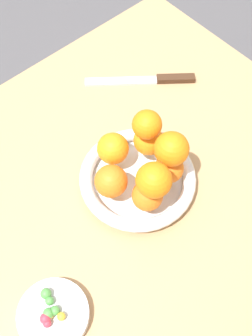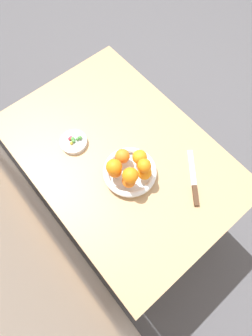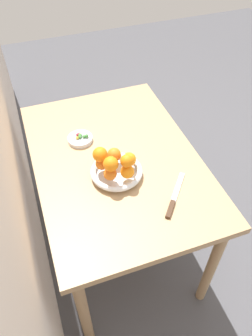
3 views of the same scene
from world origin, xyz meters
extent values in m
plane|color=#4C4C51|center=(0.00, 0.00, 0.00)|extent=(6.00, 6.00, 0.00)
cube|color=tan|center=(0.00, 0.00, 0.72)|extent=(1.10, 0.76, 0.04)
cylinder|color=tan|center=(-0.49, -0.32, 0.35)|extent=(0.05, 0.05, 0.70)
cylinder|color=tan|center=(0.49, -0.32, 0.35)|extent=(0.05, 0.05, 0.70)
cylinder|color=tan|center=(-0.49, 0.32, 0.35)|extent=(0.05, 0.05, 0.70)
cylinder|color=tan|center=(0.49, 0.32, 0.35)|extent=(0.05, 0.05, 0.70)
cylinder|color=silver|center=(-0.11, 0.03, 0.75)|extent=(0.19, 0.19, 0.01)
torus|color=silver|center=(-0.11, 0.03, 0.77)|extent=(0.23, 0.23, 0.03)
cylinder|color=silver|center=(0.17, 0.13, 0.75)|extent=(0.12, 0.12, 0.02)
sphere|color=orange|center=(-0.15, 0.07, 0.81)|extent=(0.06, 0.06, 0.06)
sphere|color=orange|center=(-0.16, 0.00, 0.81)|extent=(0.06, 0.06, 0.06)
sphere|color=orange|center=(-0.10, -0.03, 0.81)|extent=(0.06, 0.06, 0.06)
sphere|color=orange|center=(-0.05, 0.02, 0.81)|extent=(0.06, 0.06, 0.06)
sphere|color=orange|center=(-0.08, 0.09, 0.81)|extent=(0.06, 0.06, 0.06)
sphere|color=orange|center=(-0.15, 0.07, 0.87)|extent=(0.06, 0.06, 0.06)
sphere|color=orange|center=(-0.16, 0.00, 0.87)|extent=(0.06, 0.06, 0.06)
sphere|color=orange|center=(-0.08, 0.09, 0.87)|extent=(0.06, 0.06, 0.06)
sphere|color=#4C9947|center=(0.16, 0.10, 0.77)|extent=(0.02, 0.02, 0.02)
sphere|color=#4C9947|center=(0.18, 0.13, 0.77)|extent=(0.02, 0.02, 0.02)
sphere|color=#C6384C|center=(0.19, 0.13, 0.77)|extent=(0.02, 0.02, 0.02)
sphere|color=#4C9947|center=(0.17, 0.11, 0.77)|extent=(0.02, 0.02, 0.02)
sphere|color=gold|center=(0.17, 0.14, 0.77)|extent=(0.01, 0.01, 0.01)
sphere|color=#C6384C|center=(0.19, 0.14, 0.77)|extent=(0.01, 0.01, 0.01)
sphere|color=gold|center=(0.18, 0.13, 0.77)|extent=(0.01, 0.01, 0.01)
sphere|color=#4C9947|center=(0.17, 0.13, 0.77)|extent=(0.02, 0.02, 0.02)
cube|color=#3F2819|center=(-0.36, -0.12, 0.75)|extent=(0.08, 0.07, 0.01)
cube|color=silver|center=(-0.26, -0.20, 0.74)|extent=(0.15, 0.13, 0.01)
camera|label=1|loc=(0.18, 0.32, 1.50)|focal=45.00mm
camera|label=2|loc=(-0.43, 0.32, 1.81)|focal=28.00mm
camera|label=3|loc=(-1.06, 0.32, 1.83)|focal=35.00mm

